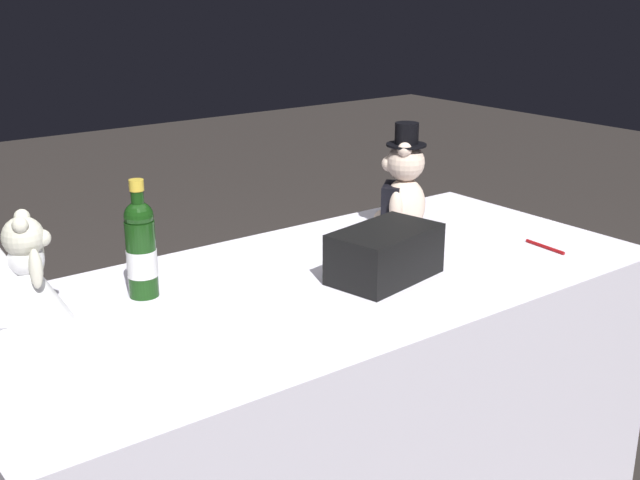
{
  "coord_description": "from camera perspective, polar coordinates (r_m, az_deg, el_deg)",
  "views": [
    {
      "loc": [
        -1.08,
        -1.42,
        1.42
      ],
      "look_at": [
        0.0,
        0.0,
        0.83
      ],
      "focal_mm": 44.96,
      "sensor_mm": 36.0,
      "label": 1
    }
  ],
  "objects": [
    {
      "name": "teddy_bear_bride",
      "position": [
        1.76,
        -20.57,
        -2.54
      ],
      "size": [
        0.22,
        0.19,
        0.24
      ],
      "color": "white",
      "rests_on": "reception_table"
    },
    {
      "name": "signing_pen",
      "position": [
        2.21,
        15.63,
        -0.44
      ],
      "size": [
        0.02,
        0.13,
        0.01
      ],
      "color": "maroon",
      "rests_on": "reception_table"
    },
    {
      "name": "champagne_bottle",
      "position": [
        1.82,
        -12.62,
        -0.55
      ],
      "size": [
        0.07,
        0.07,
        0.27
      ],
      "color": "#13380F",
      "rests_on": "reception_table"
    },
    {
      "name": "teddy_bear_groom",
      "position": [
        2.24,
        5.82,
        3.6
      ],
      "size": [
        0.16,
        0.15,
        0.31
      ],
      "color": "beige",
      "rests_on": "reception_table"
    },
    {
      "name": "reception_table",
      "position": [
        2.07,
        0.0,
        -12.34
      ],
      "size": [
        1.69,
        0.78,
        0.73
      ],
      "primitive_type": "cube",
      "color": "white",
      "rests_on": "ground_plane"
    },
    {
      "name": "gift_case_black",
      "position": [
        1.91,
        4.64,
        -0.99
      ],
      "size": [
        0.29,
        0.21,
        0.12
      ],
      "color": "black",
      "rests_on": "reception_table"
    }
  ]
}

